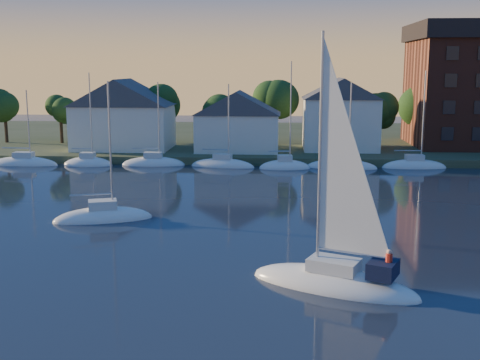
# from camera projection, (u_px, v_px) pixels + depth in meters

# --- Properties ---
(ground) EXTENTS (260.00, 260.00, 0.00)m
(ground) POSITION_uv_depth(u_px,v_px,m) (281.00, 351.00, 26.18)
(ground) COLOR black
(ground) RESTS_ON ground
(shoreline_land) EXTENTS (160.00, 50.00, 2.00)m
(shoreline_land) POSITION_uv_depth(u_px,v_px,m) (282.00, 142.00, 99.73)
(shoreline_land) COLOR #344126
(shoreline_land) RESTS_ON ground
(wooden_dock) EXTENTS (120.00, 3.00, 1.00)m
(wooden_dock) POSITION_uv_depth(u_px,v_px,m) (281.00, 164.00, 77.17)
(wooden_dock) COLOR brown
(wooden_dock) RESTS_ON ground
(clubhouse_west) EXTENTS (13.65, 9.45, 9.64)m
(clubhouse_west) POSITION_uv_depth(u_px,v_px,m) (124.00, 113.00, 83.45)
(clubhouse_west) COLOR white
(clubhouse_west) RESTS_ON shoreline_land
(clubhouse_centre) EXTENTS (11.55, 8.40, 8.08)m
(clubhouse_centre) POSITION_uv_depth(u_px,v_px,m) (238.00, 120.00, 81.54)
(clubhouse_centre) COLOR white
(clubhouse_centre) RESTS_ON shoreline_land
(clubhouse_east) EXTENTS (10.50, 8.40, 9.80)m
(clubhouse_east) POSITION_uv_depth(u_px,v_px,m) (340.00, 113.00, 82.40)
(clubhouse_east) COLOR white
(clubhouse_east) RESTS_ON shoreline_land
(tree_line) EXTENTS (93.40, 5.40, 8.90)m
(tree_line) POSITION_uv_depth(u_px,v_px,m) (296.00, 103.00, 86.50)
(tree_line) COLOR #332617
(tree_line) RESTS_ON shoreline_land
(moored_fleet) EXTENTS (63.50, 2.40, 12.05)m
(moored_fleet) POSITION_uv_depth(u_px,v_px,m) (185.00, 166.00, 75.02)
(moored_fleet) COLOR white
(moored_fleet) RESTS_ON ground
(hero_sailboat) EXTENTS (10.29, 6.94, 15.19)m
(hero_sailboat) POSITION_uv_depth(u_px,v_px,m) (336.00, 277.00, 33.67)
(hero_sailboat) COLOR white
(hero_sailboat) RESTS_ON ground
(drifting_sailboat_left) EXTENTS (8.34, 4.96, 12.24)m
(drifting_sailboat_left) POSITION_uv_depth(u_px,v_px,m) (103.00, 219.00, 48.68)
(drifting_sailboat_left) COLOR white
(drifting_sailboat_left) RESTS_ON ground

